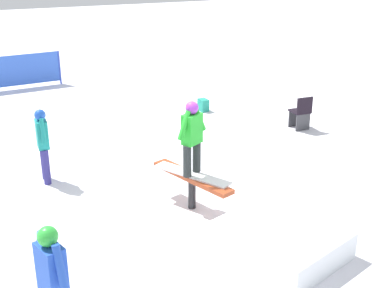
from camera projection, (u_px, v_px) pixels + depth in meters
The scene contains 9 objects.
ground_plane at pixel (192, 208), 9.79m from camera, with size 60.00×60.00×0.00m, color white.
rail_feature at pixel (192, 181), 9.60m from camera, with size 1.81×0.93×0.66m.
snow_kicker_ramp at pixel (280, 240), 8.33m from camera, with size 1.80×1.50×0.44m, color white.
main_rider_on_rail at pixel (192, 140), 9.31m from camera, with size 1.47×1.05×1.38m.
bystander_blue at pixel (53, 282), 6.16m from camera, with size 0.67×0.34×1.66m.
bystander_teal at pixel (43, 142), 10.54m from camera, with size 0.62×0.22×1.52m.
folding_chair at pixel (301, 114), 13.61m from camera, with size 0.44×0.44×0.88m.
backpack_on_snow at pixel (203, 105), 15.10m from camera, with size 0.30×0.22×0.34m, color teal.
safety_fence at pixel (4, 72), 16.95m from camera, with size 0.45×3.56×1.10m.
Camera 1 is at (-8.08, 3.18, 4.67)m, focal length 50.00 mm.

